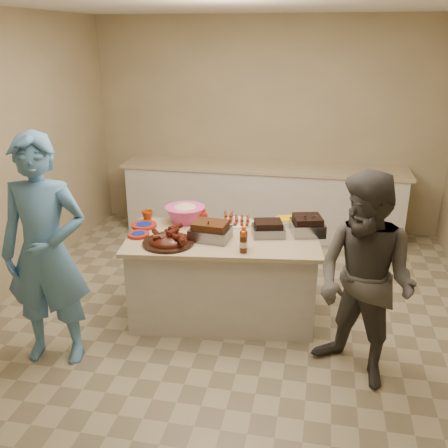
% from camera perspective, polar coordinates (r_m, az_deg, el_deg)
% --- Properties ---
extents(room, '(4.50, 5.00, 2.70)m').
position_cam_1_polar(room, '(4.70, 0.88, -10.65)').
color(room, tan).
rests_on(room, ground).
extents(back_counter, '(3.60, 0.64, 0.90)m').
position_cam_1_polar(back_counter, '(6.50, 4.41, 2.79)').
color(back_counter, beige).
rests_on(back_counter, ground).
extents(island, '(1.77, 1.09, 0.79)m').
position_cam_1_polar(island, '(4.74, -0.12, -10.36)').
color(island, beige).
rests_on(island, ground).
extents(rib_platter, '(0.45, 0.45, 0.18)m').
position_cam_1_polar(rib_platter, '(4.26, -6.36, -2.27)').
color(rib_platter, '#461309').
rests_on(rib_platter, island).
extents(pulled_pork_tray, '(0.36, 0.28, 0.10)m').
position_cam_1_polar(pulled_pork_tray, '(4.33, -1.56, -1.74)').
color(pulled_pork_tray, '#47230F').
rests_on(pulled_pork_tray, island).
extents(brisket_tray, '(0.32, 0.29, 0.08)m').
position_cam_1_polar(brisket_tray, '(4.43, 5.05, -1.29)').
color(brisket_tray, black).
rests_on(brisket_tray, island).
extents(roasting_pan, '(0.34, 0.34, 0.11)m').
position_cam_1_polar(roasting_pan, '(4.51, 9.44, -1.08)').
color(roasting_pan, gray).
rests_on(roasting_pan, island).
extents(coleslaw_bowl, '(0.42, 0.42, 0.26)m').
position_cam_1_polar(coleslaw_bowl, '(4.74, -4.43, 0.25)').
color(coleslaw_bowl, '#E04087').
rests_on(coleslaw_bowl, island).
extents(sausage_plate, '(0.35, 0.35, 0.05)m').
position_cam_1_polar(sausage_plate, '(4.69, 1.43, 0.09)').
color(sausage_plate, silver).
rests_on(sausage_plate, island).
extents(mac_cheese_dish, '(0.32, 0.27, 0.07)m').
position_cam_1_polar(mac_cheese_dish, '(4.71, 7.80, -0.04)').
color(mac_cheese_dish, '#EDAF0C').
rests_on(mac_cheese_dish, island).
extents(bbq_bottle_a, '(0.07, 0.07, 0.19)m').
position_cam_1_polar(bbq_bottle_a, '(4.15, 2.24, -2.79)').
color(bbq_bottle_a, '#431D0D').
rests_on(bbq_bottle_a, island).
extents(bbq_bottle_b, '(0.07, 0.07, 0.18)m').
position_cam_1_polar(bbq_bottle_b, '(4.07, 2.21, -3.25)').
color(bbq_bottle_b, '#431D0D').
rests_on(bbq_bottle_b, island).
extents(mustard_bottle, '(0.04, 0.04, 0.11)m').
position_cam_1_polar(mustard_bottle, '(4.51, -1.49, -0.80)').
color(mustard_bottle, gold).
rests_on(mustard_bottle, island).
extents(sauce_bowl, '(0.13, 0.06, 0.13)m').
position_cam_1_polar(sauce_bowl, '(4.62, 0.36, -0.24)').
color(sauce_bowl, silver).
rests_on(sauce_bowl, island).
extents(plate_stack_large, '(0.26, 0.26, 0.03)m').
position_cam_1_polar(plate_stack_large, '(4.66, -9.11, -0.32)').
color(plate_stack_large, maroon).
rests_on(plate_stack_large, island).
extents(plate_stack_small, '(0.21, 0.21, 0.03)m').
position_cam_1_polar(plate_stack_small, '(4.46, -9.74, -1.38)').
color(plate_stack_small, maroon).
rests_on(plate_stack_small, island).
extents(plastic_cup, '(0.12, 0.11, 0.11)m').
position_cam_1_polar(plastic_cup, '(4.81, -8.71, 0.35)').
color(plastic_cup, '#A13807').
rests_on(plastic_cup, island).
extents(basket_stack, '(0.24, 0.21, 0.10)m').
position_cam_1_polar(basket_stack, '(4.73, -3.22, 0.22)').
color(basket_stack, maroon).
rests_on(basket_stack, island).
extents(guest_blue, '(0.91, 1.90, 0.44)m').
position_cam_1_polar(guest_blue, '(4.43, -18.27, -13.99)').
color(guest_blue, '#4F87BB').
rests_on(guest_blue, ground).
extents(guest_gray, '(1.60, 1.75, 0.61)m').
position_cam_1_polar(guest_gray, '(4.13, 14.67, -16.36)').
color(guest_gray, '#4B4943').
rests_on(guest_gray, ground).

